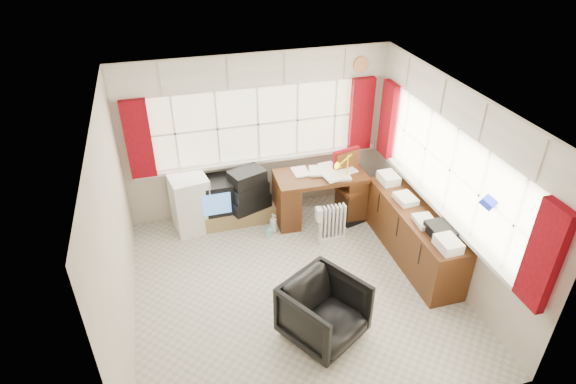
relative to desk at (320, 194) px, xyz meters
name	(u,v)px	position (x,y,z in m)	size (l,w,h in m)	color
ground	(295,288)	(-0.81, -1.44, -0.43)	(4.00, 4.00, 0.00)	beige
room_walls	(296,189)	(-0.81, -1.44, 1.07)	(4.00, 4.00, 4.00)	beige
window_back	(260,156)	(-0.81, 0.51, 0.51)	(3.70, 0.12, 3.60)	#FFF6C9
window_right	(441,205)	(1.14, -1.44, 0.51)	(0.12, 3.70, 3.60)	#FFF6C9
curtains	(343,147)	(0.12, -0.51, 1.02)	(3.83, 3.83, 1.15)	maroon
overhead_cabinets	(349,88)	(0.17, -0.46, 1.82)	(3.98, 3.98, 0.48)	white
desk	(320,194)	(0.00, 0.00, 0.00)	(1.37, 0.71, 0.82)	#502512
desk_lamp	(348,161)	(0.35, -0.18, 0.61)	(0.14, 0.12, 0.39)	yellow
task_chair	(349,182)	(0.46, -0.01, 0.15)	(0.56, 0.58, 1.09)	black
office_chair	(324,311)	(-0.72, -2.25, -0.06)	(0.79, 0.81, 0.74)	black
radiator	(332,226)	(-0.01, -0.59, -0.20)	(0.39, 0.16, 0.58)	white
credenza	(413,233)	(0.92, -1.24, -0.04)	(0.50, 2.00, 0.85)	#502512
file_tray	(441,231)	(0.96, -1.78, 0.38)	(0.29, 0.38, 0.13)	black
tv_bench	(230,214)	(-1.36, 0.28, -0.31)	(1.40, 0.50, 0.25)	#A88454
crt_tv	(214,195)	(-1.57, 0.29, 0.07)	(0.55, 0.52, 0.50)	black
hifi_stack	(248,191)	(-1.07, 0.20, 0.11)	(0.70, 0.57, 0.64)	black
mini_fridge	(190,203)	(-1.93, 0.27, 0.01)	(0.60, 0.60, 0.88)	white
spray_bottle_a	(273,223)	(-0.77, -0.16, -0.28)	(0.12, 0.12, 0.30)	silver
spray_bottle_b	(269,231)	(-0.87, -0.27, -0.34)	(0.09, 0.09, 0.19)	#85C6BF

